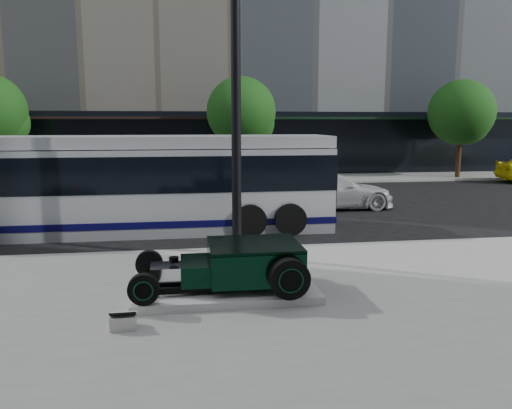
{
  "coord_description": "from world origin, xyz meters",
  "views": [
    {
      "loc": [
        -2.31,
        -14.57,
        3.31
      ],
      "look_at": [
        -0.4,
        -1.82,
        1.2
      ],
      "focal_mm": 35.0,
      "sensor_mm": 36.0,
      "label": 1
    }
  ],
  "objects": [
    {
      "name": "ground",
      "position": [
        0.0,
        0.0,
        0.0
      ],
      "size": [
        120.0,
        120.0,
        0.0
      ],
      "primitive_type": "plane",
      "color": "black",
      "rests_on": "ground"
    },
    {
      "name": "street_trees",
      "position": [
        1.15,
        13.07,
        3.77
      ],
      "size": [
        29.8,
        3.8,
        5.7
      ],
      "color": "black",
      "rests_on": "sidewalk_far"
    },
    {
      "name": "hot_rod",
      "position": [
        -1.21,
        -5.53,
        0.7
      ],
      "size": [
        3.22,
        2.0,
        0.81
      ],
      "color": "black",
      "rests_on": "display_plinth"
    },
    {
      "name": "info_plaque",
      "position": [
        -3.27,
        -6.92,
        0.24
      ],
      "size": [
        0.41,
        0.31,
        0.31
      ],
      "color": "silver",
      "rests_on": "sidewalk_near"
    },
    {
      "name": "lamppost",
      "position": [
        -1.02,
        -2.8,
        3.63
      ],
      "size": [
        0.42,
        0.42,
        7.58
      ],
      "color": "black",
      "rests_on": "sidewalk_near"
    },
    {
      "name": "display_plinth",
      "position": [
        -1.54,
        -5.53,
        0.2
      ],
      "size": [
        3.4,
        1.8,
        0.15
      ],
      "primitive_type": "cube",
      "color": "silver",
      "rests_on": "sidewalk_near"
    },
    {
      "name": "transit_bus",
      "position": [
        -3.73,
        0.96,
        1.49
      ],
      "size": [
        12.12,
        2.88,
        2.92
      ],
      "color": "silver",
      "rests_on": "ground"
    },
    {
      "name": "sidewalk_far",
      "position": [
        0.0,
        14.0,
        0.06
      ],
      "size": [
        70.0,
        4.0,
        0.12
      ],
      "primitive_type": "cube",
      "color": "gray",
      "rests_on": "ground"
    },
    {
      "name": "white_sedan",
      "position": [
        3.45,
        4.02,
        0.7
      ],
      "size": [
        4.88,
        2.09,
        1.4
      ],
      "primitive_type": "imported",
      "rotation": [
        0.0,
        0.0,
        1.6
      ],
      "color": "silver",
      "rests_on": "ground"
    }
  ]
}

